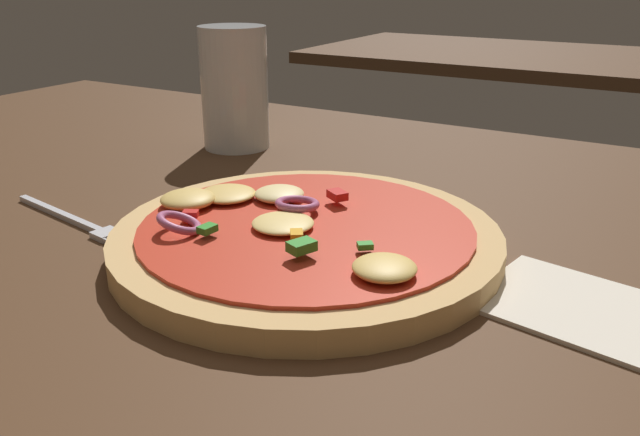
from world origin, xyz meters
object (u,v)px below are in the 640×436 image
fork (81,223)px  beer_glass (235,92)px  napkin (592,311)px  pizza (304,237)px

fork → beer_glass: (-0.04, 0.26, 0.06)m
napkin → beer_glass: bearing=154.5°
beer_glass → napkin: 0.48m
fork → napkin: bearing=8.9°
beer_glass → napkin: (0.43, -0.20, -0.06)m
fork → napkin: (0.39, 0.06, -0.00)m
pizza → fork: 0.19m
fork → beer_glass: bearing=98.5°
pizza → fork: bearing=-164.7°
pizza → beer_glass: bearing=136.3°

